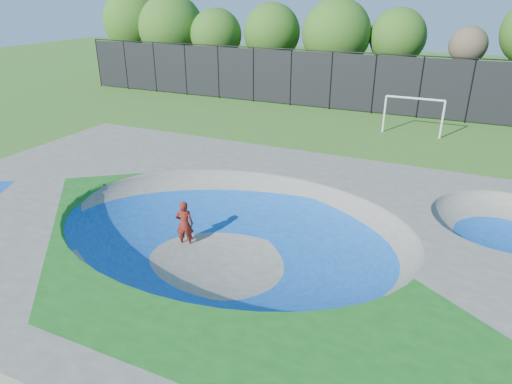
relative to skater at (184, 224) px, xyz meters
The scene contains 7 objects.
ground 2.08m from the skater, ahead, with size 120.00×120.00×0.00m, color #2F5F1A.
skate_deck 1.92m from the skater, ahead, with size 22.00×14.00×1.50m, color gray.
skater is the anchor object (origin of this frame).
skateboard 0.78m from the skater, ahead, with size 0.78×0.22×0.05m, color black.
soccer_goal 17.16m from the skater, 72.79° to the left, with size 3.35×0.12×2.22m.
fence 20.82m from the skater, 84.77° to the left, with size 48.09×0.09×4.04m.
treeline 26.10m from the skater, 94.28° to the left, with size 53.31×7.52×8.13m.
Camera 1 is at (5.68, -10.68, 7.69)m, focal length 32.00 mm.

